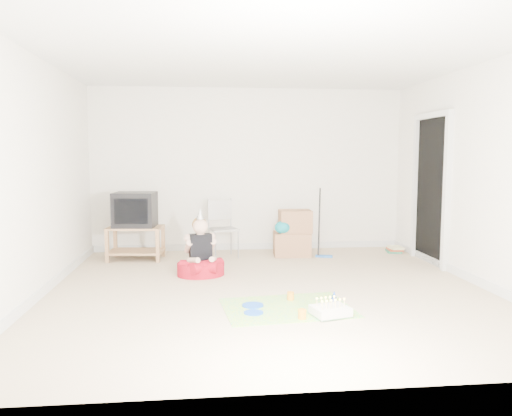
{
  "coord_description": "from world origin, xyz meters",
  "views": [
    {
      "loc": [
        -0.72,
        -5.53,
        1.53
      ],
      "look_at": [
        -0.1,
        0.4,
        0.9
      ],
      "focal_mm": 35.0,
      "sensor_mm": 36.0,
      "label": 1
    }
  ],
  "objects": [
    {
      "name": "ground",
      "position": [
        0.0,
        0.0,
        0.0
      ],
      "size": [
        5.0,
        5.0,
        0.0
      ],
      "primitive_type": "plane",
      "color": "#C6AF8E",
      "rests_on": "ground"
    },
    {
      "name": "doorway_recess",
      "position": [
        2.48,
        1.2,
        1.02
      ],
      "size": [
        0.02,
        0.9,
        2.05
      ],
      "primitive_type": "cube",
      "color": "black",
      "rests_on": "ground"
    },
    {
      "name": "tv_stand",
      "position": [
        -1.73,
        1.86,
        0.29
      ],
      "size": [
        0.83,
        0.57,
        0.49
      ],
      "color": "#A07248",
      "rests_on": "ground"
    },
    {
      "name": "crt_tv",
      "position": [
        -1.73,
        1.86,
        0.74
      ],
      "size": [
        0.63,
        0.54,
        0.5
      ],
      "primitive_type": "cube",
      "rotation": [
        0.0,
        0.0,
        -0.1
      ],
      "color": "black",
      "rests_on": "tv_stand"
    },
    {
      "name": "folding_chair",
      "position": [
        -0.44,
        1.9,
        0.43
      ],
      "size": [
        0.48,
        0.47,
        0.88
      ],
      "color": "#96969B",
      "rests_on": "ground"
    },
    {
      "name": "cardboard_boxes",
      "position": [
        0.63,
        1.92,
        0.34
      ],
      "size": [
        0.58,
        0.46,
        0.7
      ],
      "color": "#9B6C4B",
      "rests_on": "ground"
    },
    {
      "name": "floor_mop",
      "position": [
        1.08,
        1.74,
        0.26
      ],
      "size": [
        0.27,
        0.34,
        1.03
      ],
      "color": "blue",
      "rests_on": "ground"
    },
    {
      "name": "book_pile",
      "position": [
        2.28,
        2.0,
        0.05
      ],
      "size": [
        0.27,
        0.32,
        0.09
      ],
      "color": "#287955",
      "rests_on": "ground"
    },
    {
      "name": "seated_woman",
      "position": [
        -0.77,
        0.78,
        0.19
      ],
      "size": [
        0.72,
        0.72,
        0.87
      ],
      "color": "#AB0F20",
      "rests_on": "ground"
    },
    {
      "name": "party_mat",
      "position": [
        0.1,
        -0.71,
        0.0
      ],
      "size": [
        1.36,
        1.05,
        0.01
      ],
      "primitive_type": "cube",
      "rotation": [
        0.0,
        0.0,
        0.11
      ],
      "color": "#F23384",
      "rests_on": "ground"
    },
    {
      "name": "birthday_cake",
      "position": [
        0.47,
        -1.01,
        0.05
      ],
      "size": [
        0.39,
        0.35,
        0.15
      ],
      "color": "white",
      "rests_on": "party_mat"
    },
    {
      "name": "blue_plate_near",
      "position": [
        -0.24,
        -0.62,
        0.01
      ],
      "size": [
        0.23,
        0.23,
        0.01
      ],
      "primitive_type": "cylinder",
      "rotation": [
        0.0,
        0.0,
        0.07
      ],
      "color": "blue",
      "rests_on": "party_mat"
    },
    {
      "name": "blue_plate_far",
      "position": [
        -0.26,
        -0.85,
        0.01
      ],
      "size": [
        0.23,
        0.23,
        0.01
      ],
      "primitive_type": "cylinder",
      "rotation": [
        0.0,
        0.0,
        0.23
      ],
      "color": "blue",
      "rests_on": "party_mat"
    },
    {
      "name": "orange_cup_near",
      "position": [
        0.18,
        -0.45,
        0.05
      ],
      "size": [
        0.1,
        0.1,
        0.09
      ],
      "primitive_type": "cylinder",
      "rotation": [
        0.0,
        0.0,
        0.53
      ],
      "color": "orange",
      "rests_on": "party_mat"
    },
    {
      "name": "orange_cup_far",
      "position": [
        0.18,
        -1.07,
        0.05
      ],
      "size": [
        0.11,
        0.11,
        0.09
      ],
      "primitive_type": "cylinder",
      "rotation": [
        0.0,
        0.0,
        0.53
      ],
      "color": "orange",
      "rests_on": "party_mat"
    },
    {
      "name": "blue_party_hat",
      "position": [
        0.58,
        -0.73,
        0.09
      ],
      "size": [
        0.11,
        0.11,
        0.16
      ],
      "primitive_type": "cone",
      "rotation": [
        0.0,
        0.0,
        -0.01
      ],
      "color": "#1841AB",
      "rests_on": "party_mat"
    }
  ]
}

